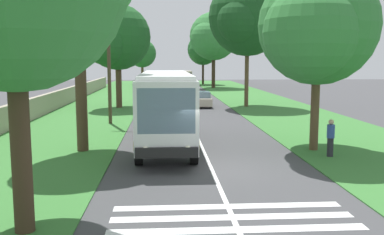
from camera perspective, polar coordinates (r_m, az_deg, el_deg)
name	(u,v)px	position (r m, az deg, el deg)	size (l,w,h in m)	color
ground	(211,168)	(17.66, 2.54, -6.71)	(160.00, 160.00, 0.00)	#424244
grass_verge_left	(78,119)	(32.91, -14.75, -0.25)	(120.00, 8.00, 0.04)	#387533
grass_verge_right	(297,118)	(33.84, 13.65, -0.01)	(120.00, 8.00, 0.04)	#387533
centre_line	(189,119)	(32.36, -0.35, -0.16)	(110.00, 0.16, 0.01)	silver
coach_bus	(166,104)	(21.81, -3.48, 1.75)	(11.16, 2.62, 3.73)	white
zebra_crossing	(238,230)	(11.60, 6.10, -14.49)	(4.05, 6.80, 0.01)	silver
trailing_car_0	(201,100)	(40.84, 1.18, 2.38)	(4.30, 1.78, 1.43)	#B7A893
trailing_car_1	(163,94)	(47.37, -3.82, 3.08)	(4.30, 1.78, 1.43)	silver
trailing_car_2	(165,88)	(57.34, -3.62, 3.86)	(4.30, 1.78, 1.43)	navy
trailing_car_3	(162,85)	(63.93, -3.91, 4.24)	(4.30, 1.78, 1.43)	#B7A893
trailing_minibus_0	(185,77)	(74.51, -0.94, 5.40)	(6.00, 2.14, 2.53)	#BFB299
roadside_tree_left_0	(141,54)	(78.44, -6.68, 8.30)	(5.77, 5.00, 8.02)	brown
roadside_tree_left_3	(115,39)	(40.10, -10.07, 10.17)	(6.99, 5.93, 9.35)	#4C3826
roadside_tree_right_0	(246,19)	(40.99, 7.13, 12.82)	(8.05, 7.19, 11.86)	brown
roadside_tree_right_1	(314,29)	(21.42, 15.75, 11.11)	(7.12, 5.71, 8.72)	brown
roadside_tree_right_2	(202,50)	(77.75, 1.35, 8.85)	(6.52, 5.53, 8.97)	#3D2D1E
roadside_tree_right_3	(212,38)	(68.23, 2.66, 10.44)	(9.38, 7.49, 11.72)	#3D2D1E
utility_pole	(109,57)	(29.92, -10.91, 7.78)	(0.24, 1.40, 8.70)	#473828
roadside_wall	(49,102)	(38.43, -18.36, 1.90)	(70.00, 0.40, 1.55)	#9E937F
pedestrian	(331,137)	(20.40, 17.80, -2.52)	(0.34, 0.34, 1.69)	#26262D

